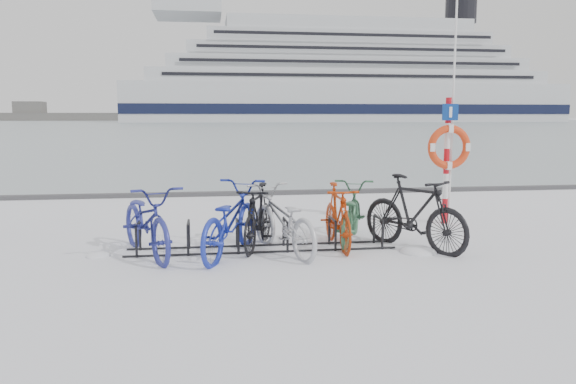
# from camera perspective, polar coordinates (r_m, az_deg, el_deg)

# --- Properties ---
(ground) EXTENTS (900.00, 900.00, 0.00)m
(ground) POSITION_cam_1_polar(r_m,az_deg,el_deg) (8.47, -2.68, -5.88)
(ground) COLOR white
(ground) RESTS_ON ground
(ice_sheet) EXTENTS (400.00, 298.00, 0.02)m
(ice_sheet) POSITION_cam_1_polar(r_m,az_deg,el_deg) (163.21, -7.84, 6.94)
(ice_sheet) COLOR #9DAAB2
(ice_sheet) RESTS_ON ground
(quay_edge) EXTENTS (400.00, 0.25, 0.10)m
(quay_edge) POSITION_cam_1_polar(r_m,az_deg,el_deg) (14.25, -4.91, -0.14)
(quay_edge) COLOR #3F3F42
(quay_edge) RESTS_ON ground
(bike_rack) EXTENTS (4.00, 0.48, 0.46)m
(bike_rack) POSITION_cam_1_polar(r_m,az_deg,el_deg) (8.42, -2.69, -4.68)
(bike_rack) COLOR black
(bike_rack) RESTS_ON ground
(lifebuoy_station) EXTENTS (0.81, 0.23, 4.23)m
(lifebuoy_station) POSITION_cam_1_polar(r_m,az_deg,el_deg) (10.71, 16.02, 4.37)
(lifebuoy_station) COLOR red
(lifebuoy_station) RESTS_ON ground
(cruise_ferry) EXTENTS (151.62, 28.57, 49.82)m
(cruise_ferry) POSITION_cam_1_polar(r_m,az_deg,el_deg) (200.55, 5.69, 10.98)
(cruise_ferry) COLOR silver
(cruise_ferry) RESTS_ON ground
(bike_0) EXTENTS (1.44, 2.17, 1.08)m
(bike_0) POSITION_cam_1_polar(r_m,az_deg,el_deg) (8.30, -14.17, -2.59)
(bike_0) COLOR navy
(bike_0) RESTS_ON ground
(bike_1) EXTENTS (1.47, 2.17, 1.08)m
(bike_1) POSITION_cam_1_polar(r_m,az_deg,el_deg) (8.12, -5.93, -2.60)
(bike_1) COLOR #1B2A9E
(bike_1) RESTS_ON ground
(bike_2) EXTENTS (0.97, 1.73, 1.00)m
(bike_2) POSITION_cam_1_polar(r_m,az_deg,el_deg) (8.53, -3.05, -2.33)
(bike_2) COLOR black
(bike_2) RESTS_ON ground
(bike_3) EXTENTS (1.28, 2.04, 1.01)m
(bike_3) POSITION_cam_1_polar(r_m,az_deg,el_deg) (8.22, -0.57, -2.68)
(bike_3) COLOR #ADAEB4
(bike_3) RESTS_ON ground
(bike_4) EXTENTS (0.48, 1.67, 1.00)m
(bike_4) POSITION_cam_1_polar(r_m,az_deg,el_deg) (8.61, 5.07, -2.26)
(bike_4) COLOR #A92F0A
(bike_4) RESTS_ON ground
(bike_5) EXTENTS (1.27, 1.96, 0.97)m
(bike_5) POSITION_cam_1_polar(r_m,az_deg,el_deg) (9.01, 6.32, -1.92)
(bike_5) COLOR #326442
(bike_5) RESTS_ON ground
(bike_6) EXTENTS (1.46, 1.91, 1.15)m
(bike_6) POSITION_cam_1_polar(r_m,az_deg,el_deg) (8.66, 12.71, -1.87)
(bike_6) COLOR black
(bike_6) RESTS_ON ground
(snow_drifts) EXTENTS (5.82, 1.55, 0.19)m
(snow_drifts) POSITION_cam_1_polar(r_m,az_deg,el_deg) (8.76, 8.12, -5.48)
(snow_drifts) COLOR white
(snow_drifts) RESTS_ON ground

